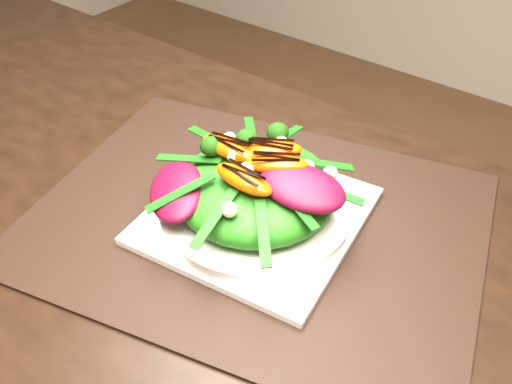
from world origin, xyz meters
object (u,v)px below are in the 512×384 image
Objects in this scene: plate_base at (256,215)px; lettuce_mound at (256,189)px; salad_bowl at (256,207)px; dining_table at (44,243)px; placemat at (256,219)px; orange_segment at (271,149)px.

plate_base is 0.04m from lettuce_mound.
plate_base is at bearing 0.00° from salad_bowl.
placemat is at bearing 41.38° from dining_table.
dining_table is at bearing -138.62° from placemat.
plate_base is 1.03× the size of salad_bowl.
dining_table reaches higher than orange_segment.
orange_segment reaches higher than salad_bowl.
salad_bowl is at bearing 0.00° from lettuce_mound.
plate_base is at bearing 0.00° from lettuce_mound.
orange_segment is (-0.00, 0.03, 0.09)m from placemat.
lettuce_mound is at bearing 0.00° from salad_bowl.
lettuce_mound is at bearing 41.38° from dining_table.
lettuce_mound is (0.19, 0.17, 0.07)m from dining_table.
placemat is 2.81× the size of lettuce_mound.
lettuce_mound is 2.60× the size of orange_segment.
lettuce_mound is at bearing 0.00° from plate_base.
orange_segment is at bearing 92.37° from plate_base.
orange_segment reaches higher than lettuce_mound.
salad_bowl reaches higher than plate_base.
plate_base is 1.26× the size of lettuce_mound.
dining_table is at bearing -133.85° from orange_segment.
orange_segment is at bearing 92.37° from salad_bowl.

